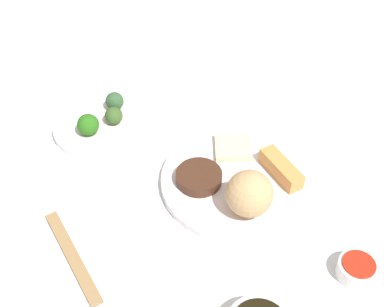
% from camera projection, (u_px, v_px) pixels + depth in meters
% --- Properties ---
extents(tabletop, '(2.20, 2.20, 0.02)m').
position_uv_depth(tabletop, '(224.00, 204.00, 0.90)').
color(tabletop, white).
rests_on(tabletop, ground).
extents(main_plate, '(0.29, 0.29, 0.02)m').
position_uv_depth(main_plate, '(239.00, 181.00, 0.92)').
color(main_plate, white).
rests_on(main_plate, tabletop).
extents(rice_scoop, '(0.08, 0.08, 0.08)m').
position_uv_depth(rice_scoop, '(249.00, 194.00, 0.83)').
color(rice_scoop, tan).
rests_on(rice_scoop, main_plate).
extents(spring_roll, '(0.09, 0.09, 0.03)m').
position_uv_depth(spring_roll, '(281.00, 169.00, 0.91)').
color(spring_roll, '#DA944A').
rests_on(spring_roll, main_plate).
extents(crab_rangoon_wonton, '(0.09, 0.09, 0.01)m').
position_uv_depth(crab_rangoon_wonton, '(233.00, 148.00, 0.96)').
color(crab_rangoon_wonton, beige).
rests_on(crab_rangoon_wonton, main_plate).
extents(stir_fry_heap, '(0.08, 0.08, 0.02)m').
position_uv_depth(stir_fry_heap, '(199.00, 177.00, 0.90)').
color(stir_fry_heap, '#432719').
rests_on(stir_fry_heap, main_plate).
extents(broccoli_plate, '(0.21, 0.21, 0.01)m').
position_uv_depth(broccoli_plate, '(103.00, 125.00, 1.03)').
color(broccoli_plate, white).
rests_on(broccoli_plate, tabletop).
extents(broccoli_floret_0, '(0.04, 0.04, 0.04)m').
position_uv_depth(broccoli_floret_0, '(88.00, 125.00, 0.99)').
color(broccoli_floret_0, '#2A6D1A').
rests_on(broccoli_floret_0, broccoli_plate).
extents(broccoli_floret_1, '(0.04, 0.04, 0.04)m').
position_uv_depth(broccoli_floret_1, '(114.00, 116.00, 1.01)').
color(broccoli_floret_1, '#395C28').
rests_on(broccoli_floret_1, broccoli_plate).
extents(broccoli_floret_2, '(0.04, 0.04, 0.04)m').
position_uv_depth(broccoli_floret_2, '(115.00, 101.00, 1.05)').
color(broccoli_floret_2, '#345C35').
rests_on(broccoli_floret_2, broccoli_plate).
extents(sauce_ramekin_sweet_and_sour, '(0.06, 0.06, 0.03)m').
position_uv_depth(sauce_ramekin_sweet_and_sour, '(357.00, 270.00, 0.77)').
color(sauce_ramekin_sweet_and_sour, white).
rests_on(sauce_ramekin_sweet_and_sour, tabletop).
extents(sauce_ramekin_sweet_and_sour_liquid, '(0.05, 0.05, 0.00)m').
position_uv_depth(sauce_ramekin_sweet_and_sour_liquid, '(359.00, 264.00, 0.76)').
color(sauce_ramekin_sweet_and_sour_liquid, red).
rests_on(sauce_ramekin_sweet_and_sour_liquid, sauce_ramekin_sweet_and_sour).
extents(chopsticks_pair, '(0.17, 0.14, 0.01)m').
position_uv_depth(chopsticks_pair, '(72.00, 256.00, 0.80)').
color(chopsticks_pair, '#9D7C4F').
rests_on(chopsticks_pair, tabletop).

